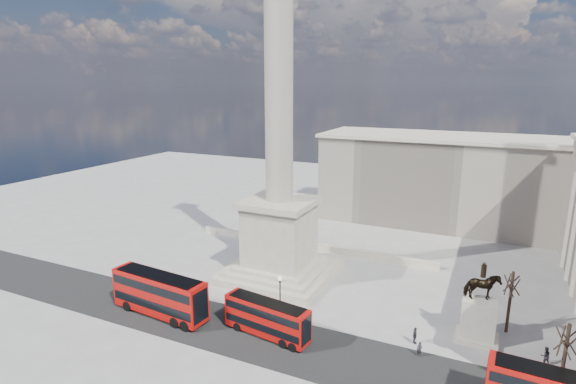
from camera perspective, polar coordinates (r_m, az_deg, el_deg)
The scene contains 14 objects.
ground at distance 59.40m, azimuth -3.23°, elevation -12.23°, with size 180.00×180.00×0.00m, color #A4A19B.
asphalt_road at distance 49.59m, azimuth -3.63°, elevation -17.87°, with size 120.00×9.00×0.01m, color #272727.
nelsons_column at distance 59.33m, azimuth -1.11°, elevation 1.01°, with size 14.00×14.00×49.85m.
balustrade_wall at distance 72.51m, azimuth 2.81°, elevation -6.83°, with size 40.00×0.60×1.10m, color beige.
building_northeast at distance 88.85m, azimuth 21.00°, elevation 1.33°, with size 51.00×17.00×16.60m.
red_bus_a at distance 54.26m, azimuth -15.95°, elevation -12.37°, with size 12.33×3.78×4.92m.
red_bus_b at distance 48.71m, azimuth -2.64°, elevation -15.70°, with size 9.82×3.49×3.90m.
victorian_lamp at distance 50.01m, azimuth -1.01°, elevation -13.14°, with size 0.49×0.49×5.72m.
equestrian_statue at distance 51.27m, azimuth 23.08°, elevation -14.04°, with size 4.17×3.13×8.64m.
bare_tree_near at distance 43.73m, azimuth 31.96°, elevation -15.49°, with size 1.78×1.78×7.77m.
bare_tree_mid at distance 53.06m, azimuth 26.58°, elevation -10.22°, with size 1.92×1.92×7.28m.
pedestrian_walking at distance 47.83m, azimuth 16.36°, elevation -18.64°, with size 0.58×0.38×1.58m, color #252228.
pedestrian_standing at distance 51.14m, azimuth 29.87°, elevation -17.58°, with size 0.89×0.70×1.84m, color #252228.
pedestrian_crossing at distance 49.69m, azimuth 15.82°, elevation -17.14°, with size 1.05×0.44×1.80m, color #252228.
Camera 1 is at (25.63, -46.90, 25.92)m, focal length 28.00 mm.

